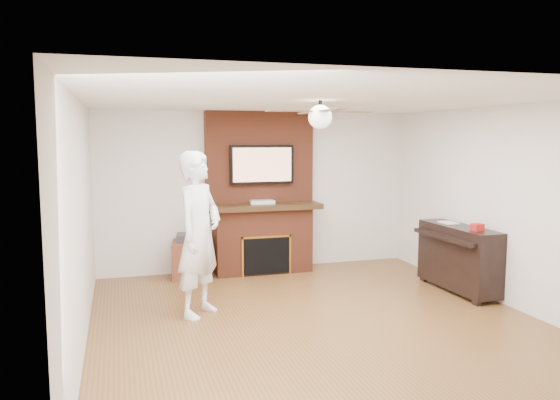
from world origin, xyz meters
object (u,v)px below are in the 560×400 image
object	(u,v)px
person	(199,234)
piano	(458,257)
side_table	(192,257)
fireplace	(261,208)

from	to	relation	value
person	piano	bearing A→B (deg)	-49.94
side_table	fireplace	bearing A→B (deg)	12.17
fireplace	person	distance (m)	2.24
side_table	piano	bearing A→B (deg)	-19.56
side_table	piano	xyz separation A→B (m)	(3.38, -1.82, 0.18)
fireplace	person	size ratio (longest dim) A/B	1.29
person	side_table	xyz separation A→B (m)	(0.14, 1.79, -0.67)
person	side_table	distance (m)	1.92
side_table	person	bearing A→B (deg)	-85.85
person	piano	xyz separation A→B (m)	(3.52, -0.02, -0.49)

